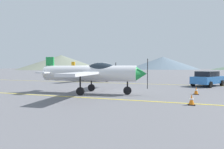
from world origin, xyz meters
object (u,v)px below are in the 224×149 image
object	(u,v)px
airplane_near	(93,73)
traffic_cone_side	(192,100)
traffic_cone_front	(196,91)
airplane_mid	(92,70)
car_sedan	(207,78)

from	to	relation	value
airplane_near	traffic_cone_side	distance (m)	7.48
traffic_cone_front	traffic_cone_side	xyz separation A→B (m)	(-0.72, -4.30, 0.00)
airplane_mid	traffic_cone_front	xyz separation A→B (m)	(13.22, -10.11, -1.35)
airplane_mid	airplane_near	bearing A→B (deg)	-65.26
airplane_mid	car_sedan	size ratio (longest dim) A/B	2.11
airplane_near	airplane_mid	world-z (taller)	same
airplane_mid	car_sedan	distance (m)	15.48
airplane_near	airplane_mid	bearing A→B (deg)	114.74
airplane_near	traffic_cone_front	size ratio (longest dim) A/B	16.49
traffic_cone_front	traffic_cone_side	size ratio (longest dim) A/B	1.00
airplane_near	traffic_cone_side	bearing A→B (deg)	-19.01
airplane_mid	traffic_cone_side	bearing A→B (deg)	-49.08
traffic_cone_front	car_sedan	bearing A→B (deg)	74.63
traffic_cone_front	traffic_cone_side	world-z (taller)	same
traffic_cone_front	traffic_cone_side	distance (m)	4.36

